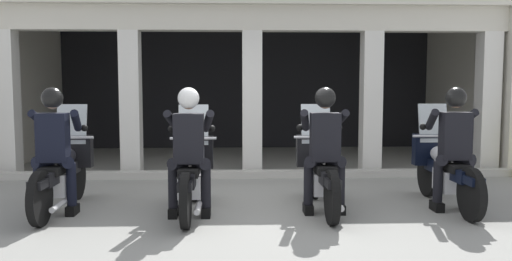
{
  "coord_description": "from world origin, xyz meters",
  "views": [
    {
      "loc": [
        -0.29,
        -6.84,
        1.63
      ],
      "look_at": [
        0.0,
        0.07,
        1.01
      ],
      "focal_mm": 36.91,
      "sensor_mm": 36.0,
      "label": 1
    }
  ],
  "objects_px": {
    "motorcycle_far_right": "(444,169)",
    "police_officer_far_right": "(454,138)",
    "police_officer_center_left": "(189,141)",
    "motorcycle_center_left": "(191,172)",
    "motorcycle_center_right": "(321,170)",
    "motorcycle_far_left": "(63,171)",
    "police_officer_center_right": "(325,139)",
    "police_officer_far_left": "(54,140)"
  },
  "relations": [
    {
      "from": "motorcycle_far_left",
      "to": "motorcycle_center_right",
      "type": "relative_size",
      "value": 1.0
    },
    {
      "from": "motorcycle_center_right",
      "to": "police_officer_center_right",
      "type": "bearing_deg",
      "value": -80.36
    },
    {
      "from": "motorcycle_far_left",
      "to": "police_officer_far_right",
      "type": "relative_size",
      "value": 1.29
    },
    {
      "from": "motorcycle_far_left",
      "to": "police_officer_center_left",
      "type": "bearing_deg",
      "value": -11.13
    },
    {
      "from": "police_officer_far_left",
      "to": "police_officer_center_left",
      "type": "height_order",
      "value": "same"
    },
    {
      "from": "motorcycle_center_right",
      "to": "police_officer_far_right",
      "type": "distance_m",
      "value": 1.74
    },
    {
      "from": "motorcycle_far_right",
      "to": "police_officer_center_right",
      "type": "bearing_deg",
      "value": -162.78
    },
    {
      "from": "motorcycle_center_left",
      "to": "motorcycle_center_right",
      "type": "bearing_deg",
      "value": 5.6
    },
    {
      "from": "motorcycle_far_left",
      "to": "police_officer_far_right",
      "type": "height_order",
      "value": "police_officer_far_right"
    },
    {
      "from": "motorcycle_center_left",
      "to": "police_officer_center_right",
      "type": "relative_size",
      "value": 1.29
    },
    {
      "from": "motorcycle_center_right",
      "to": "motorcycle_far_left",
      "type": "bearing_deg",
      "value": -171.39
    },
    {
      "from": "police_officer_far_right",
      "to": "motorcycle_far_right",
      "type": "bearing_deg",
      "value": 94.95
    },
    {
      "from": "motorcycle_center_right",
      "to": "police_officer_center_right",
      "type": "xyz_separation_m",
      "value": [
        -0.0,
        -0.28,
        0.44
      ]
    },
    {
      "from": "motorcycle_far_left",
      "to": "motorcycle_far_right",
      "type": "bearing_deg",
      "value": 4.1
    },
    {
      "from": "motorcycle_center_right",
      "to": "police_officer_far_right",
      "type": "relative_size",
      "value": 1.29
    },
    {
      "from": "police_officer_center_left",
      "to": "motorcycle_far_right",
      "type": "distance_m",
      "value": 3.41
    },
    {
      "from": "police_officer_center_left",
      "to": "police_officer_center_right",
      "type": "bearing_deg",
      "value": 5.6
    },
    {
      "from": "police_officer_far_left",
      "to": "motorcycle_center_right",
      "type": "height_order",
      "value": "police_officer_far_left"
    },
    {
      "from": "motorcycle_far_right",
      "to": "police_officer_far_right",
      "type": "distance_m",
      "value": 0.52
    },
    {
      "from": "police_officer_center_left",
      "to": "police_officer_center_right",
      "type": "xyz_separation_m",
      "value": [
        1.67,
        0.1,
        0.0
      ]
    },
    {
      "from": "motorcycle_center_right",
      "to": "police_officer_center_left",
      "type": "bearing_deg",
      "value": -157.29
    },
    {
      "from": "police_officer_far_right",
      "to": "police_officer_center_right",
      "type": "bearing_deg",
      "value": -172.31
    },
    {
      "from": "motorcycle_center_left",
      "to": "motorcycle_far_right",
      "type": "xyz_separation_m",
      "value": [
        3.35,
        0.17,
        0.0
      ]
    },
    {
      "from": "motorcycle_center_right",
      "to": "motorcycle_far_right",
      "type": "height_order",
      "value": "same"
    },
    {
      "from": "police_officer_far_left",
      "to": "police_officer_far_right",
      "type": "distance_m",
      "value": 5.02
    },
    {
      "from": "police_officer_center_right",
      "to": "motorcycle_far_left",
      "type": "bearing_deg",
      "value": -176.22
    },
    {
      "from": "motorcycle_far_left",
      "to": "police_officer_center_left",
      "type": "height_order",
      "value": "police_officer_center_left"
    },
    {
      "from": "motorcycle_center_right",
      "to": "motorcycle_far_right",
      "type": "bearing_deg",
      "value": 12.38
    },
    {
      "from": "motorcycle_center_right",
      "to": "motorcycle_far_right",
      "type": "distance_m",
      "value": 1.67
    },
    {
      "from": "motorcycle_far_left",
      "to": "motorcycle_far_right",
      "type": "xyz_separation_m",
      "value": [
        5.02,
        -0.0,
        0.0
      ]
    },
    {
      "from": "police_officer_far_left",
      "to": "motorcycle_center_right",
      "type": "relative_size",
      "value": 0.78
    },
    {
      "from": "motorcycle_center_left",
      "to": "motorcycle_center_right",
      "type": "xyz_separation_m",
      "value": [
        1.67,
        0.1,
        0.0
      ]
    },
    {
      "from": "police_officer_center_left",
      "to": "motorcycle_far_right",
      "type": "height_order",
      "value": "police_officer_center_left"
    },
    {
      "from": "police_officer_center_right",
      "to": "police_officer_far_right",
      "type": "relative_size",
      "value": 1.0
    },
    {
      "from": "motorcycle_far_right",
      "to": "police_officer_far_right",
      "type": "height_order",
      "value": "police_officer_far_right"
    },
    {
      "from": "police_officer_far_left",
      "to": "motorcycle_far_right",
      "type": "distance_m",
      "value": 5.05
    },
    {
      "from": "motorcycle_far_left",
      "to": "motorcycle_far_right",
      "type": "height_order",
      "value": "same"
    },
    {
      "from": "police_officer_center_right",
      "to": "motorcycle_center_right",
      "type": "bearing_deg",
      "value": 99.64
    },
    {
      "from": "motorcycle_center_left",
      "to": "police_officer_far_right",
      "type": "bearing_deg",
      "value": 0.33
    },
    {
      "from": "police_officer_far_right",
      "to": "police_officer_far_left",
      "type": "bearing_deg",
      "value": -174.82
    },
    {
      "from": "police_officer_far_left",
      "to": "police_officer_center_right",
      "type": "height_order",
      "value": "same"
    },
    {
      "from": "police_officer_center_right",
      "to": "motorcycle_far_right",
      "type": "xyz_separation_m",
      "value": [
        1.67,
        0.36,
        -0.44
      ]
    }
  ]
}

